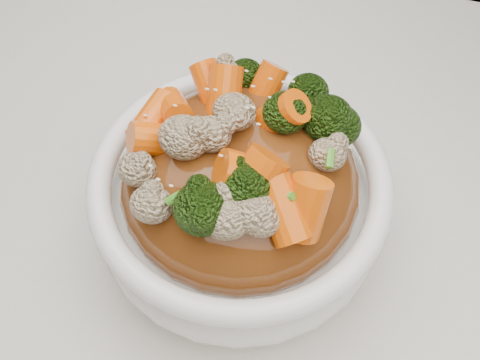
% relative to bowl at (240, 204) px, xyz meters
% --- Properties ---
extents(tablecloth, '(1.20, 0.80, 0.04)m').
position_rel_bowl_xyz_m(tablecloth, '(0.06, -0.04, -0.06)').
color(tablecloth, silver).
rests_on(tablecloth, dining_table).
extents(bowl, '(0.26, 0.26, 0.08)m').
position_rel_bowl_xyz_m(bowl, '(0.00, 0.00, 0.00)').
color(bowl, white).
rests_on(bowl, tablecloth).
extents(sauce_base, '(0.20, 0.20, 0.09)m').
position_rel_bowl_xyz_m(sauce_base, '(-0.00, 0.00, 0.03)').
color(sauce_base, '#613010').
rests_on(sauce_base, bowl).
extents(carrots, '(0.20, 0.20, 0.05)m').
position_rel_bowl_xyz_m(carrots, '(-0.00, 0.00, 0.09)').
color(carrots, '#EA5C07').
rests_on(carrots, sauce_base).
extents(broccoli, '(0.20, 0.20, 0.04)m').
position_rel_bowl_xyz_m(broccoli, '(-0.00, 0.00, 0.09)').
color(broccoli, black).
rests_on(broccoli, sauce_base).
extents(cauliflower, '(0.20, 0.20, 0.04)m').
position_rel_bowl_xyz_m(cauliflower, '(-0.00, 0.00, 0.09)').
color(cauliflower, tan).
rests_on(cauliflower, sauce_base).
extents(scallions, '(0.15, 0.15, 0.02)m').
position_rel_bowl_xyz_m(scallions, '(-0.00, 0.00, 0.09)').
color(scallions, '#459221').
rests_on(scallions, sauce_base).
extents(sesame_seeds, '(0.18, 0.18, 0.01)m').
position_rel_bowl_xyz_m(sesame_seeds, '(-0.00, 0.00, 0.09)').
color(sesame_seeds, beige).
rests_on(sesame_seeds, sauce_base).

